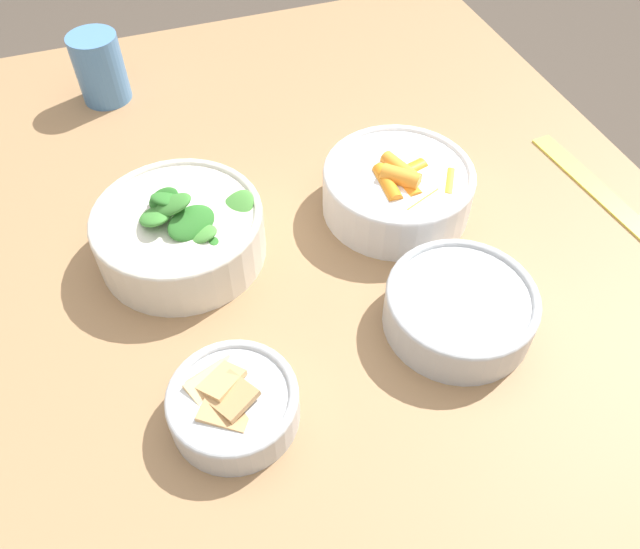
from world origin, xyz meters
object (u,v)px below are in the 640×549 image
(bowl_carrots, at_px, (398,188))
(bowl_greens, at_px, (180,231))
(cup, at_px, (100,68))
(bowl_beans_hotdog, at_px, (459,309))
(bowl_cookies, at_px, (233,403))
(ruler, at_px, (606,197))

(bowl_carrots, height_order, bowl_greens, bowl_greens)
(bowl_greens, xyz_separation_m, cup, (-0.36, -0.05, 0.01))
(bowl_carrots, bearing_deg, bowl_greens, -93.17)
(bowl_beans_hotdog, xyz_separation_m, bowl_cookies, (0.03, -0.26, -0.00))
(bowl_beans_hotdog, distance_m, ruler, 0.30)
(bowl_greens, bearing_deg, bowl_beans_hotdog, 52.03)
(bowl_beans_hotdog, relative_size, ruler, 0.59)
(bowl_beans_hotdog, relative_size, bowl_cookies, 1.28)
(bowl_greens, distance_m, bowl_beans_hotdog, 0.33)
(bowl_greens, relative_size, bowl_beans_hotdog, 1.22)
(bowl_carrots, bearing_deg, ruler, 74.39)
(bowl_carrots, distance_m, bowl_cookies, 0.34)
(ruler, bearing_deg, bowl_cookies, -75.20)
(bowl_greens, relative_size, cup, 1.96)
(bowl_greens, xyz_separation_m, bowl_cookies, (0.23, 0.00, -0.01))
(bowl_beans_hotdog, bearing_deg, cup, -151.44)
(bowl_cookies, bearing_deg, bowl_greens, -179.26)
(bowl_cookies, bearing_deg, bowl_beans_hotdog, 96.25)
(bowl_cookies, distance_m, ruler, 0.55)
(bowl_cookies, distance_m, cup, 0.59)
(bowl_greens, bearing_deg, bowl_cookies, 0.74)
(cup, bearing_deg, ruler, 52.47)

